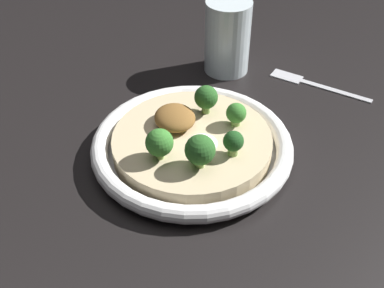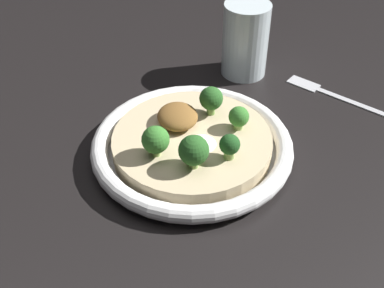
{
  "view_description": "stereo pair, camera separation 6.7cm",
  "coord_description": "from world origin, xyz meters",
  "px_view_note": "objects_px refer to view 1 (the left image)",
  "views": [
    {
      "loc": [
        0.49,
        -0.16,
        0.45
      ],
      "look_at": [
        0.0,
        0.0,
        0.02
      ],
      "focal_mm": 45.0,
      "sensor_mm": 36.0,
      "label": 1
    },
    {
      "loc": [
        0.5,
        -0.1,
        0.45
      ],
      "look_at": [
        0.0,
        0.0,
        0.02
      ],
      "focal_mm": 45.0,
      "sensor_mm": 36.0,
      "label": 2
    }
  ],
  "objects_px": {
    "broccoli_front": "(159,143)",
    "broccoli_front_right": "(200,150)",
    "drinking_glass": "(227,37)",
    "fork_utensil": "(309,83)",
    "broccoli_right": "(233,142)",
    "broccoli_back_left": "(236,114)",
    "broccoli_left": "(206,98)",
    "risotto_bowl": "(192,145)"
  },
  "relations": [
    {
      "from": "broccoli_right",
      "to": "broccoli_left",
      "type": "distance_m",
      "value": 0.1
    },
    {
      "from": "broccoli_left",
      "to": "fork_utensil",
      "type": "relative_size",
      "value": 0.3
    },
    {
      "from": "broccoli_left",
      "to": "broccoli_back_left",
      "type": "height_order",
      "value": "broccoli_left"
    },
    {
      "from": "broccoli_front",
      "to": "drinking_glass",
      "type": "height_order",
      "value": "drinking_glass"
    },
    {
      "from": "broccoli_right",
      "to": "broccoli_front_right",
      "type": "relative_size",
      "value": 0.76
    },
    {
      "from": "broccoli_front",
      "to": "drinking_glass",
      "type": "xyz_separation_m",
      "value": [
        -0.23,
        0.18,
        0.0
      ]
    },
    {
      "from": "broccoli_right",
      "to": "broccoli_front_right",
      "type": "xyz_separation_m",
      "value": [
        0.01,
        -0.05,
        0.01
      ]
    },
    {
      "from": "broccoli_back_left",
      "to": "fork_utensil",
      "type": "height_order",
      "value": "broccoli_back_left"
    },
    {
      "from": "broccoli_front_right",
      "to": "fork_utensil",
      "type": "distance_m",
      "value": 0.32
    },
    {
      "from": "broccoli_right",
      "to": "drinking_glass",
      "type": "bearing_deg",
      "value": 159.87
    },
    {
      "from": "broccoli_right",
      "to": "drinking_glass",
      "type": "height_order",
      "value": "drinking_glass"
    },
    {
      "from": "drinking_glass",
      "to": "fork_utensil",
      "type": "bearing_deg",
      "value": 52.62
    },
    {
      "from": "risotto_bowl",
      "to": "drinking_glass",
      "type": "bearing_deg",
      "value": 146.74
    },
    {
      "from": "broccoli_right",
      "to": "drinking_glass",
      "type": "relative_size",
      "value": 0.29
    },
    {
      "from": "broccoli_back_left",
      "to": "risotto_bowl",
      "type": "bearing_deg",
      "value": -84.76
    },
    {
      "from": "broccoli_right",
      "to": "broccoli_front",
      "type": "bearing_deg",
      "value": -104.44
    },
    {
      "from": "drinking_glass",
      "to": "broccoli_front",
      "type": "bearing_deg",
      "value": -38.96
    },
    {
      "from": "broccoli_front_right",
      "to": "broccoli_right",
      "type": "bearing_deg",
      "value": 99.56
    },
    {
      "from": "fork_utensil",
      "to": "broccoli_front",
      "type": "bearing_deg",
      "value": 74.14
    },
    {
      "from": "broccoli_back_left",
      "to": "fork_utensil",
      "type": "distance_m",
      "value": 0.22
    },
    {
      "from": "broccoli_front",
      "to": "drinking_glass",
      "type": "bearing_deg",
      "value": 141.04
    },
    {
      "from": "broccoli_back_left",
      "to": "drinking_glass",
      "type": "xyz_separation_m",
      "value": [
        -0.19,
        0.06,
        0.01
      ]
    },
    {
      "from": "broccoli_right",
      "to": "broccoli_left",
      "type": "bearing_deg",
      "value": -178.95
    },
    {
      "from": "broccoli_front",
      "to": "broccoli_back_left",
      "type": "bearing_deg",
      "value": 105.84
    },
    {
      "from": "risotto_bowl",
      "to": "fork_utensil",
      "type": "relative_size",
      "value": 1.95
    },
    {
      "from": "broccoli_left",
      "to": "fork_utensil",
      "type": "bearing_deg",
      "value": 106.56
    },
    {
      "from": "fork_utensil",
      "to": "broccoli_front_right",
      "type": "bearing_deg",
      "value": 82.9
    },
    {
      "from": "risotto_bowl",
      "to": "broccoli_right",
      "type": "bearing_deg",
      "value": 36.99
    },
    {
      "from": "broccoli_front",
      "to": "broccoli_left",
      "type": "xyz_separation_m",
      "value": [
        -0.08,
        0.09,
        0.0
      ]
    },
    {
      "from": "broccoli_front",
      "to": "broccoli_back_left",
      "type": "height_order",
      "value": "broccoli_front"
    },
    {
      "from": "risotto_bowl",
      "to": "broccoli_back_left",
      "type": "bearing_deg",
      "value": 95.24
    },
    {
      "from": "broccoli_left",
      "to": "broccoli_back_left",
      "type": "relative_size",
      "value": 1.27
    },
    {
      "from": "broccoli_front",
      "to": "broccoli_back_left",
      "type": "relative_size",
      "value": 1.27
    },
    {
      "from": "broccoli_left",
      "to": "drinking_glass",
      "type": "xyz_separation_m",
      "value": [
        -0.15,
        0.09,
        0.0
      ]
    },
    {
      "from": "broccoli_back_left",
      "to": "drinking_glass",
      "type": "relative_size",
      "value": 0.27
    },
    {
      "from": "broccoli_front",
      "to": "broccoli_front_right",
      "type": "height_order",
      "value": "broccoli_front_right"
    },
    {
      "from": "fork_utensil",
      "to": "risotto_bowl",
      "type": "bearing_deg",
      "value": 73.43
    },
    {
      "from": "drinking_glass",
      "to": "risotto_bowl",
      "type": "bearing_deg",
      "value": -33.26
    },
    {
      "from": "broccoli_left",
      "to": "risotto_bowl",
      "type": "bearing_deg",
      "value": -38.25
    },
    {
      "from": "broccoli_front_right",
      "to": "drinking_glass",
      "type": "bearing_deg",
      "value": 151.57
    },
    {
      "from": "broccoli_front_right",
      "to": "broccoli_front",
      "type": "bearing_deg",
      "value": -126.15
    },
    {
      "from": "risotto_bowl",
      "to": "broccoli_back_left",
      "type": "distance_m",
      "value": 0.08
    }
  ]
}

